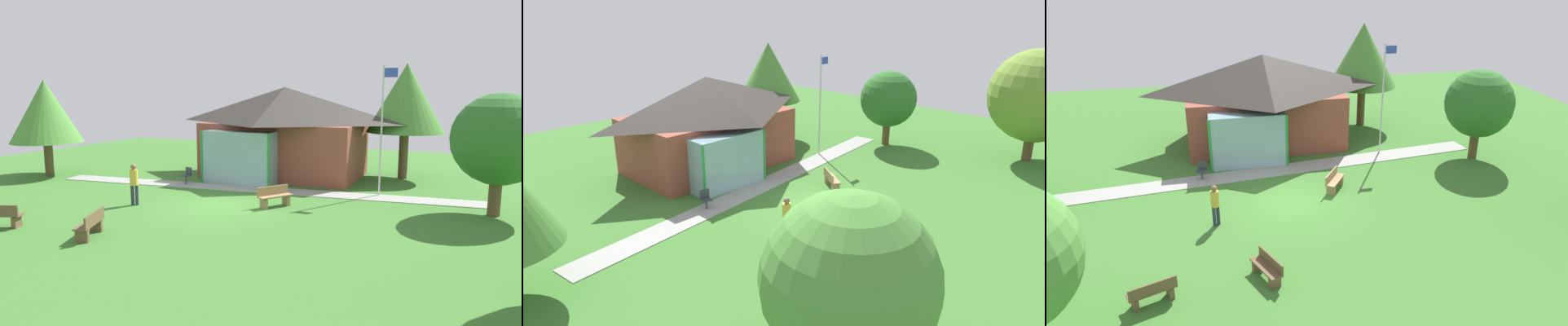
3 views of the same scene
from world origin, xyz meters
The scene contains 12 objects.
ground_plane centered at (0.00, 0.00, 0.00)m, with size 44.00×44.00×0.00m, color #3D752D.
pavilion centered at (-0.16, 7.64, 2.60)m, with size 9.39×6.89×4.97m.
footpath centered at (0.00, 3.52, 0.01)m, with size 21.25×1.30×0.03m, color #999993.
flagpole centered at (5.77, 4.78, 3.23)m, with size 0.64×0.08×5.88m.
bench_front_center centered at (-1.79, -5.17, 0.40)m, with size 0.98×1.55×0.84m.
bench_rear_near_path centered at (2.15, 0.94, 0.40)m, with size 1.21×1.49×0.84m.
bench_front_left centered at (-5.43, -5.71, 0.40)m, with size 1.56×0.95×0.84m.
patio_chair_west centered at (-3.73, 3.33, 0.42)m, with size 0.54×0.54×0.86m.
visitor_strolling_lawn centered at (-3.28, -1.24, 1.02)m, with size 0.34×0.34×1.74m.
tree_east_hedge centered at (10.33, 3.11, 2.92)m, with size 3.46×3.46×4.67m.
tree_west_hedge centered at (-12.22, 2.18, 3.62)m, with size 3.87×3.87×5.39m.
tree_behind_pavilion_right centered at (6.19, 9.55, 4.35)m, with size 4.11×4.11×6.22m.
Camera 1 is at (9.02, -15.67, 4.64)m, focal length 30.75 mm.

